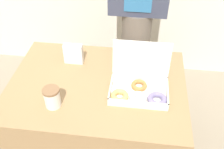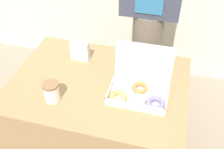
# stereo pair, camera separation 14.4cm
# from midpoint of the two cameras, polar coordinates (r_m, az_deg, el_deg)

# --- Properties ---
(table) EXTENTS (1.07, 0.78, 0.72)m
(table) POSITION_cam_midpoint_polar(r_m,az_deg,el_deg) (1.85, -5.14, -10.21)
(table) COLOR #99754C
(table) RESTS_ON ground_plane
(donut_box) EXTENTS (0.36, 0.26, 0.27)m
(donut_box) POSITION_cam_midpoint_polar(r_m,az_deg,el_deg) (1.50, 2.91, -2.99)
(donut_box) COLOR white
(donut_box) RESTS_ON table
(coffee_cup) EXTENTS (0.09, 0.09, 0.12)m
(coffee_cup) POSITION_cam_midpoint_polar(r_m,az_deg,el_deg) (1.47, -15.69, -4.95)
(coffee_cup) COLOR silver
(coffee_cup) RESTS_ON table
(napkin_holder) EXTENTS (0.12, 0.04, 0.13)m
(napkin_holder) POSITION_cam_midpoint_polar(r_m,az_deg,el_deg) (1.73, -10.76, 4.36)
(napkin_holder) COLOR silver
(napkin_holder) RESTS_ON table
(person_customer) EXTENTS (0.42, 0.23, 1.67)m
(person_customer) POSITION_cam_midpoint_polar(r_m,az_deg,el_deg) (1.96, 3.46, 13.52)
(person_customer) COLOR #665B51
(person_customer) RESTS_ON ground_plane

